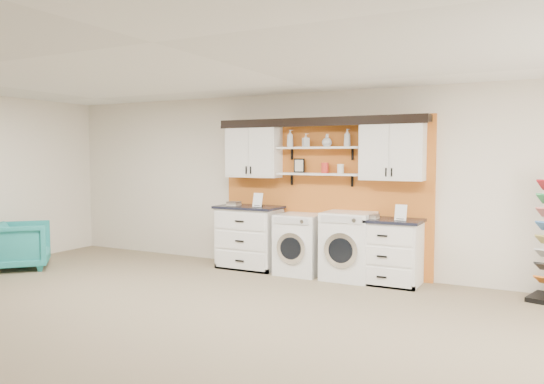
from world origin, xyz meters
The scene contains 21 objects.
floor centered at (0.00, 0.00, 0.00)m, with size 10.00×10.00×0.00m, color #88785B.
ceiling centered at (0.00, 0.00, 2.80)m, with size 10.00×10.00×0.00m, color white.
wall_back centered at (0.00, 4.00, 1.40)m, with size 10.00×10.00×0.00m, color beige.
accent_panel centered at (0.00, 3.96, 1.20)m, with size 3.40×0.07×2.40m, color #C76722.
upper_cabinet_left centered at (-1.13, 3.79, 1.88)m, with size 0.90×0.35×0.84m.
upper_cabinet_right centered at (1.13, 3.79, 1.88)m, with size 0.90×0.35×0.84m.
shelf_lower centered at (0.00, 3.80, 1.53)m, with size 1.32×0.28×0.03m, color white.
shelf_upper centered at (0.00, 3.80, 1.93)m, with size 1.32×0.28×0.03m, color white.
crown_molding centered at (0.00, 3.81, 2.33)m, with size 3.30×0.41×0.13m.
picture_frame centered at (-0.35, 3.85, 1.66)m, with size 0.18×0.02×0.22m.
canister_red centered at (0.10, 3.80, 1.62)m, with size 0.11×0.11×0.16m, color red.
canister_cream centered at (0.35, 3.80, 1.61)m, with size 0.10×0.10×0.14m, color silver.
base_cabinet_left centered at (-1.13, 3.64, 0.50)m, with size 1.03×0.66×1.01m.
base_cabinet_right centered at (1.13, 3.64, 0.46)m, with size 0.94×0.66×0.92m.
washer centered at (-0.23, 3.64, 0.46)m, with size 0.66×0.71×0.92m.
dryer centered at (0.55, 3.64, 0.50)m, with size 0.71×0.71×0.99m.
armchair centered at (-4.34, 1.91, 0.38)m, with size 0.80×0.83×0.75m, color teal.
soap_bottle_a centered at (-0.49, 3.80, 2.08)m, with size 0.10×0.10×0.27m, color silver.
soap_bottle_b centered at (-0.22, 3.80, 2.05)m, with size 0.09×0.09×0.21m, color silver.
soap_bottle_c centered at (0.13, 3.80, 2.04)m, with size 0.15×0.15×0.19m, color silver.
soap_bottle_d centered at (0.45, 3.80, 2.08)m, with size 0.10×0.10×0.26m, color silver.
Camera 1 is at (3.09, -3.68, 1.82)m, focal length 35.00 mm.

